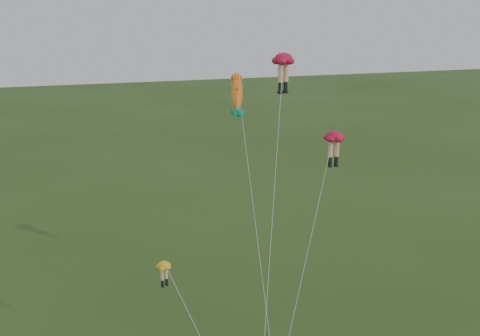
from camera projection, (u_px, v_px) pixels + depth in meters
name	position (u px, v px, depth m)	size (l,w,h in m)	color
legs_kite_red_high	(283.00, 65.00, 36.82)	(6.37, 11.39, 19.18)	#BC1335
legs_kite_red_mid	(333.00, 142.00, 35.01)	(7.54, 7.74, 14.40)	#BC1335
legs_kite_yellow	(168.00, 275.00, 30.77)	(3.91, 8.36, 8.02)	gold
fish_kite	(237.00, 93.00, 37.30)	(2.19, 13.36, 18.00)	yellow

